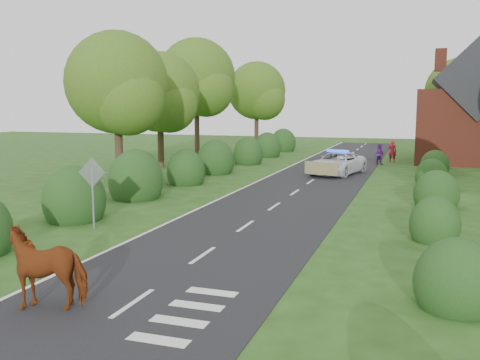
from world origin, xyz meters
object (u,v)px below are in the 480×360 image
(police_van, at_px, (337,163))
(pedestrian_red, at_px, (392,151))
(cow, at_px, (49,272))
(road_sign, at_px, (92,182))
(pedestrian_purple, at_px, (379,154))

(police_van, distance_m, pedestrian_red, 9.06)
(police_van, bearing_deg, cow, -82.52)
(road_sign, bearing_deg, pedestrian_purple, 72.03)
(pedestrian_purple, bearing_deg, road_sign, 98.65)
(pedestrian_purple, bearing_deg, police_van, 99.64)
(police_van, xyz_separation_m, pedestrian_purple, (2.08, 6.82, 0.06))
(pedestrian_red, bearing_deg, police_van, 71.15)
(police_van, height_order, pedestrian_purple, police_van)
(road_sign, relative_size, cow, 1.21)
(road_sign, bearing_deg, cow, -63.40)
(road_sign, height_order, pedestrian_red, road_sign)
(cow, xyz_separation_m, police_van, (2.64, 24.52, -0.03))
(road_sign, bearing_deg, pedestrian_red, 71.52)
(cow, bearing_deg, pedestrian_purple, 149.13)
(pedestrian_red, bearing_deg, cow, 80.39)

